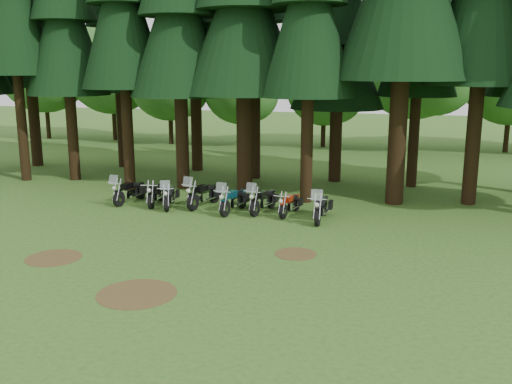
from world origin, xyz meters
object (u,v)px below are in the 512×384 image
motorcycle_1 (156,194)px  motorcycle_6 (290,205)px  motorcycle_5 (263,201)px  motorcycle_2 (170,197)px  motorcycle_7 (321,208)px  motorcycle_3 (204,195)px  motorcycle_0 (130,192)px  motorcycle_4 (234,201)px

motorcycle_1 → motorcycle_6: (6.22, -0.19, -0.05)m
motorcycle_6 → motorcycle_5: bearing=-176.4°
motorcycle_2 → motorcycle_7: bearing=-18.5°
motorcycle_3 → motorcycle_5: bearing=8.2°
motorcycle_0 → motorcycle_3: bearing=12.3°
motorcycle_3 → motorcycle_0: bearing=-162.9°
motorcycle_1 → motorcycle_3: (2.23, 0.21, 0.04)m
motorcycle_5 → motorcycle_1: bearing=-169.7°
motorcycle_0 → motorcycle_2: 2.13m
motorcycle_4 → motorcycle_7: motorcycle_7 is taller
motorcycle_1 → motorcycle_5: motorcycle_5 is taller
motorcycle_0 → motorcycle_7: 8.94m
motorcycle_5 → motorcycle_7: 2.69m
motorcycle_4 → motorcycle_5: motorcycle_4 is taller
motorcycle_6 → motorcycle_7: bearing=-11.9°
motorcycle_0 → motorcycle_5: size_ratio=1.00×
motorcycle_1 → motorcycle_4: motorcycle_4 is taller
motorcycle_7 → motorcycle_5: bearing=165.4°
motorcycle_0 → motorcycle_2: motorcycle_0 is taller
motorcycle_5 → motorcycle_6: bearing=4.9°
motorcycle_1 → motorcycle_2: size_ratio=1.02×
motorcycle_7 → motorcycle_2: bearing=176.6°
motorcycle_2 → motorcycle_4: size_ratio=0.93×
motorcycle_1 → motorcycle_4: bearing=-17.5°
motorcycle_2 → motorcycle_7: (6.80, -0.42, 0.03)m
motorcycle_1 → motorcycle_3: 2.24m
motorcycle_4 → motorcycle_6: bearing=14.0°
motorcycle_0 → motorcycle_1: motorcycle_0 is taller
motorcycle_4 → motorcycle_5: bearing=25.2°
motorcycle_5 → motorcycle_3: bearing=-174.4°
motorcycle_1 → motorcycle_7: 7.66m
motorcycle_2 → motorcycle_6: (5.40, 0.13, -0.04)m
motorcycle_1 → motorcycle_0: bearing=168.9°
motorcycle_2 → motorcycle_3: motorcycle_3 is taller
motorcycle_1 → motorcycle_7: size_ratio=0.95×
motorcycle_0 → motorcycle_3: 3.52m
motorcycle_4 → motorcycle_6: motorcycle_4 is taller
motorcycle_4 → motorcycle_7: size_ratio=1.00×
motorcycle_2 → motorcycle_3: size_ratio=0.92×
motorcycle_2 → motorcycle_3: 1.50m
motorcycle_5 → motorcycle_2: bearing=-165.4°
motorcycle_1 → motorcycle_5: 5.02m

